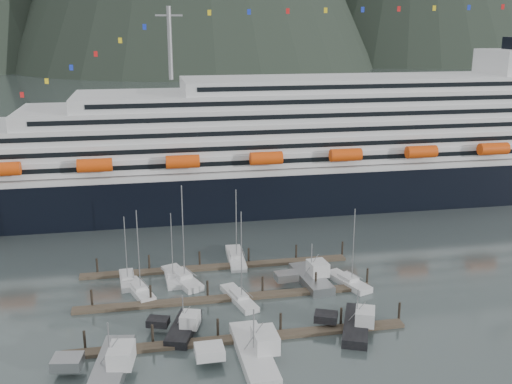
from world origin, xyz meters
The scene contains 17 objects.
ground centered at (0.00, 0.00, 0.00)m, with size 1600.00×1600.00×0.00m, color #4F5E5C.
cruise_ship centered at (30.03, 54.94, 12.04)m, with size 210.00×30.40×50.30m.
dock_near centered at (-4.93, -9.95, 0.31)m, with size 48.18×2.28×3.20m.
dock_mid centered at (-4.93, 3.05, 0.31)m, with size 48.18×2.28×3.20m.
dock_far centered at (-4.93, 16.05, 0.31)m, with size 48.18×2.28×3.20m.
sailboat_a centered at (-20.76, 12.59, 0.41)m, with size 3.05×8.46×12.50m.
sailboat_b centered at (-18.89, 8.21, 0.43)m, with size 5.57×10.05×14.87m.
sailboat_c centered at (-13.13, 12.41, 0.41)m, with size 2.79×8.95×12.70m.
sailboat_d centered at (-3.20, 2.19, 0.42)m, with size 4.92×10.56×15.60m.
sailboat_e centered at (-11.60, 11.55, 0.47)m, with size 6.75×11.61×17.78m.
sailboat_g centered at (-1.10, 18.86, 0.43)m, with size 3.36×11.62×14.57m.
sailboat_h centered at (15.91, 4.89, 0.43)m, with size 5.87×9.86×14.14m.
trawler_a centered at (-22.53, -14.98, 0.96)m, with size 10.55×14.50×7.77m.
trawler_b centered at (-12.70, -6.30, 0.84)m, with size 8.39×10.35×6.36m.
trawler_c centered at (-4.21, -15.00, 0.97)m, with size 10.87×15.45×7.88m.
trawler_d centered at (11.79, -10.12, 0.89)m, with size 9.91×12.05×6.90m.
trawler_e centered at (9.83, 6.78, 0.96)m, with size 9.30×12.20×7.74m.
Camera 1 is at (-16.83, -83.76, 42.54)m, focal length 42.00 mm.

